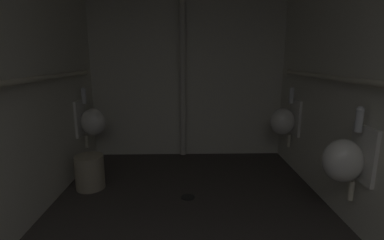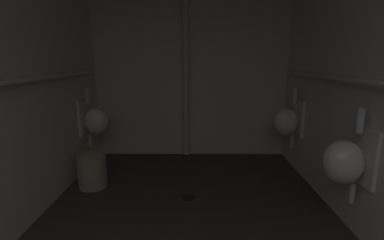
{
  "view_description": "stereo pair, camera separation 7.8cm",
  "coord_description": "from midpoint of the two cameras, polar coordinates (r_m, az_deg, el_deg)",
  "views": [
    {
      "loc": [
        -0.04,
        -0.16,
        1.4
      ],
      "look_at": [
        0.02,
        2.33,
        0.84
      ],
      "focal_mm": 26.37,
      "sensor_mm": 36.0,
      "label": 1
    },
    {
      "loc": [
        0.04,
        -0.16,
        1.4
      ],
      "look_at": [
        0.02,
        2.33,
        0.84
      ],
      "focal_mm": 26.37,
      "sensor_mm": 36.0,
      "label": 2
    }
  ],
  "objects": [
    {
      "name": "wall_back",
      "position": [
        4.01,
        -1.47,
        10.14
      ],
      "size": [
        2.81,
        0.06,
        2.47
      ],
      "primitive_type": "cube",
      "color": "silver",
      "rests_on": "ground"
    },
    {
      "name": "supply_pipe_left",
      "position": [
        2.44,
        -33.5,
        6.3
      ],
      "size": [
        0.06,
        3.18,
        0.06
      ],
      "color": "beige"
    },
    {
      "name": "standpipe_back_wall",
      "position": [
        3.9,
        -2.5,
        10.07
      ],
      "size": [
        0.08,
        0.08,
        2.42
      ],
      "primitive_type": "cylinder",
      "color": "beige",
      "rests_on": "ground"
    },
    {
      "name": "floor",
      "position": [
        2.52,
        -1.32,
        -22.28
      ],
      "size": [
        2.81,
        3.94,
        0.08
      ],
      "primitive_type": "cube",
      "color": "#383330",
      "rests_on": "ground"
    },
    {
      "name": "urinal_left_mid",
      "position": [
        3.7,
        -20.26,
        -0.21
      ],
      "size": [
        0.32,
        0.3,
        0.76
      ],
      "color": "silver"
    },
    {
      "name": "wall_right",
      "position": [
        2.49,
        32.29,
        6.82
      ],
      "size": [
        0.06,
        3.94,
        2.47
      ],
      "primitive_type": "cube",
      "color": "silver",
      "rests_on": "ground"
    },
    {
      "name": "floor_drain",
      "position": [
        2.99,
        -1.6,
        -15.3
      ],
      "size": [
        0.14,
        0.14,
        0.01
      ],
      "primitive_type": "cylinder",
      "color": "black",
      "rests_on": "ground"
    },
    {
      "name": "urinal_right_mid",
      "position": [
        2.47,
        27.81,
        -7.03
      ],
      "size": [
        0.32,
        0.3,
        0.76
      ],
      "color": "silver"
    },
    {
      "name": "supply_pipe_right",
      "position": [
        2.44,
        30.55,
        6.64
      ],
      "size": [
        0.06,
        3.11,
        0.06
      ],
      "color": "beige"
    },
    {
      "name": "waste_bin",
      "position": [
        3.31,
        -20.61,
        -9.82
      ],
      "size": [
        0.31,
        0.31,
        0.37
      ],
      "primitive_type": "cylinder",
      "color": "#9E937A",
      "rests_on": "ground"
    },
    {
      "name": "urinal_right_far",
      "position": [
        3.67,
        17.58,
        -0.11
      ],
      "size": [
        0.32,
        0.3,
        0.76
      ],
      "color": "silver"
    }
  ]
}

